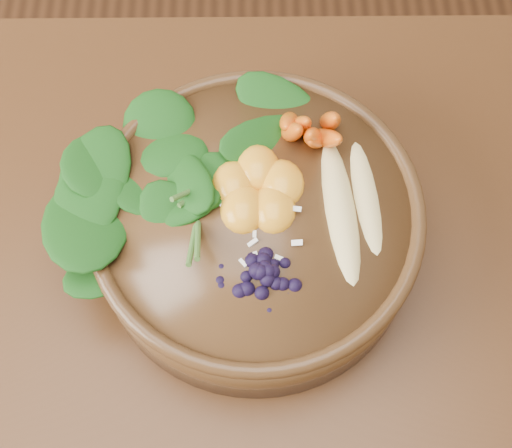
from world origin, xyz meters
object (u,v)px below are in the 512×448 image
Objects in this scene: carrot_cluster at (315,105)px; banana_halves at (355,196)px; blueberry_pile at (261,266)px; stoneware_bowl at (256,228)px; mandarin_cluster at (258,182)px; kale_heap at (202,137)px; dining_table at (78,421)px.

banana_halves is (0.03, -0.08, -0.03)m from carrot_cluster.
blueberry_pile is (-0.05, -0.15, -0.02)m from carrot_cluster.
banana_halves reaches higher than stoneware_bowl.
mandarin_cluster is (0.00, 0.02, 0.06)m from stoneware_bowl.
mandarin_cluster is at bearing -40.99° from kale_heap.
blueberry_pile reaches higher than stoneware_bowl.
kale_heap is (-0.05, 0.06, 0.06)m from stoneware_bowl.
kale_heap is at bearing 57.93° from dining_table.
stoneware_bowl is at bearing -177.26° from banana_halves.
blueberry_pile is (0.00, -0.08, 0.00)m from mandarin_cluster.
blueberry_pile is at bearing -88.47° from mandarin_cluster.
carrot_cluster reaches higher than dining_table.
mandarin_cluster reaches higher than banana_halves.
banana_halves is at bearing -66.94° from carrot_cluster.
mandarin_cluster reaches higher than stoneware_bowl.
carrot_cluster is 0.16m from blueberry_pile.
dining_table is 0.32m from mandarin_cluster.
kale_heap is at bearing 127.67° from stoneware_bowl.
dining_table is at bearing -135.82° from carrot_cluster.
dining_table is 18.97× the size of carrot_cluster.
stoneware_bowl is 0.09m from blueberry_pile.
mandarin_cluster is (-0.09, 0.01, 0.00)m from banana_halves.
dining_table is 0.28m from stoneware_bowl.
kale_heap reaches higher than banana_halves.
dining_table is 0.32m from kale_heap.
banana_halves is (0.09, 0.01, 0.06)m from stoneware_bowl.
stoneware_bowl is 1.76× the size of banana_halves.
dining_table is at bearing -139.96° from stoneware_bowl.
stoneware_bowl is 0.13m from carrot_cluster.
dining_table is 7.99× the size of kale_heap.
carrot_cluster is at bearing 57.11° from stoneware_bowl.
carrot_cluster is at bearing 11.31° from kale_heap.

